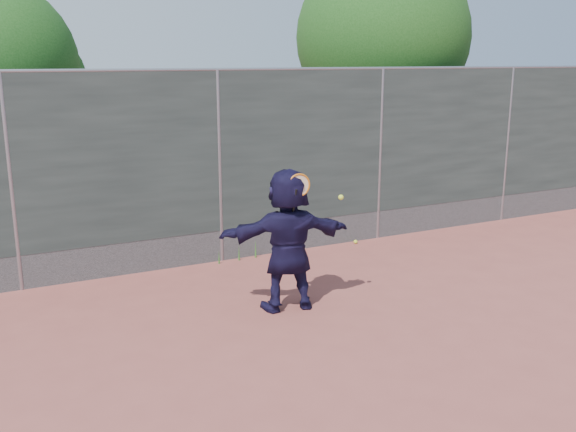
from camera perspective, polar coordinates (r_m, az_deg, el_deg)
name	(u,v)px	position (r m, az deg, el deg)	size (l,w,h in m)	color
ground	(332,344)	(7.44, 3.97, -11.32)	(80.00, 80.00, 0.00)	#9E4C42
player	(288,239)	(8.15, 0.00, -2.10)	(1.71, 0.55, 1.85)	#171334
ball_ground	(356,242)	(11.32, 6.02, -2.29)	(0.07, 0.07, 0.07)	#DDF235
fence	(219,163)	(10.03, -6.12, 4.70)	(20.00, 0.06, 3.03)	#38423D
swing_action	(303,188)	(7.86, 1.35, 2.51)	(0.76, 0.16, 0.51)	orange
tree_right	(388,42)	(14.13, 8.89, 15.00)	(3.78, 3.60, 5.39)	#382314
weed_clump	(241,252)	(10.36, -4.16, -3.20)	(0.68, 0.07, 0.30)	#387226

